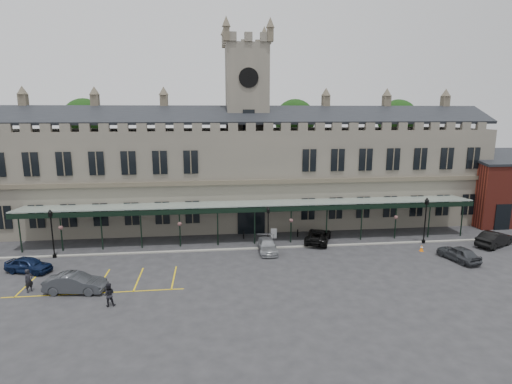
{
  "coord_description": "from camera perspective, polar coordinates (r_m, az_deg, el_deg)",
  "views": [
    {
      "loc": [
        -4.63,
        -34.11,
        14.14
      ],
      "look_at": [
        0.0,
        6.0,
        6.0
      ],
      "focal_mm": 28.0,
      "sensor_mm": 36.0,
      "label": 1
    }
  ],
  "objects": [
    {
      "name": "person_b",
      "position": [
        32.27,
        -20.29,
        -13.58
      ],
      "size": [
        0.96,
        0.8,
        1.79
      ],
      "primitive_type": "imported",
      "rotation": [
        0.0,
        0.0,
        3.29
      ],
      "color": "black",
      "rests_on": "ground"
    },
    {
      "name": "car_left_b",
      "position": [
        35.55,
        -24.41,
        -11.76
      ],
      "size": [
        4.88,
        2.24,
        1.55
      ],
      "primitive_type": "imported",
      "rotation": [
        0.0,
        0.0,
        1.44
      ],
      "color": "#35383C",
      "rests_on": "ground"
    },
    {
      "name": "brick_annex",
      "position": [
        61.71,
        32.3,
        0.31
      ],
      "size": [
        12.4,
        8.36,
        9.23
      ],
      "color": "maroon",
      "rests_on": "ground"
    },
    {
      "name": "car_van",
      "position": [
        44.72,
        8.86,
        -6.2
      ],
      "size": [
        4.23,
        5.74,
        1.45
      ],
      "primitive_type": "imported",
      "rotation": [
        0.0,
        0.0,
        2.74
      ],
      "color": "black",
      "rests_on": "ground"
    },
    {
      "name": "tree_behind_left",
      "position": [
        61.63,
        -23.27,
        9.26
      ],
      "size": [
        6.0,
        6.0,
        16.0
      ],
      "color": "#332314",
      "rests_on": "ground"
    },
    {
      "name": "sign_board",
      "position": [
        45.56,
        2.56,
        -5.95
      ],
      "size": [
        0.67,
        0.18,
        1.16
      ],
      "rotation": [
        0.0,
        0.0,
        -0.2
      ],
      "color": "black",
      "rests_on": "ground"
    },
    {
      "name": "ground",
      "position": [
        37.22,
        1.08,
        -10.93
      ],
      "size": [
        140.0,
        140.0,
        0.0
      ],
      "primitive_type": "plane",
      "color": "#272729"
    },
    {
      "name": "car_right_b",
      "position": [
        49.94,
        30.94,
        -5.75
      ],
      "size": [
        5.18,
        3.74,
        1.62
      ],
      "primitive_type": "imported",
      "rotation": [
        0.0,
        0.0,
        2.03
      ],
      "color": "black",
      "rests_on": "ground"
    },
    {
      "name": "traffic_cone",
      "position": [
        44.94,
        22.57,
        -7.42
      ],
      "size": [
        0.41,
        0.41,
        0.66
      ],
      "rotation": [
        0.0,
        0.0,
        0.03
      ],
      "color": "orange",
      "rests_on": "ground"
    },
    {
      "name": "person_a",
      "position": [
        37.19,
        -29.71,
        -10.94
      ],
      "size": [
        0.76,
        0.83,
        1.91
      ],
      "primitive_type": "imported",
      "rotation": [
        0.0,
        0.0,
        1.0
      ],
      "color": "black",
      "rests_on": "ground"
    },
    {
      "name": "lamp_post_left",
      "position": [
        43.79,
        -27.15,
        -4.75
      ],
      "size": [
        0.46,
        0.46,
        4.91
      ],
      "color": "black",
      "rests_on": "ground"
    },
    {
      "name": "car_right_a",
      "position": [
        43.57,
        26.96,
        -7.81
      ],
      "size": [
        2.73,
        4.59,
        1.46
      ],
      "primitive_type": "imported",
      "rotation": [
        0.0,
        0.0,
        3.39
      ],
      "color": "#35383C",
      "rests_on": "ground"
    },
    {
      "name": "car_taxi",
      "position": [
        41.36,
        1.62,
        -7.64
      ],
      "size": [
        1.89,
        4.51,
        1.3
      ],
      "primitive_type": "imported",
      "rotation": [
        0.0,
        0.0,
        -0.01
      ],
      "color": "#92959A",
      "rests_on": "ground"
    },
    {
      "name": "clock_tower",
      "position": [
        50.33,
        -1.32,
        10.22
      ],
      "size": [
        5.6,
        5.6,
        24.8
      ],
      "color": "#5D584D",
      "rests_on": "ground"
    },
    {
      "name": "bollard_left",
      "position": [
        45.43,
        -1.77,
        -6.19
      ],
      "size": [
        0.15,
        0.15,
        0.84
      ],
      "primitive_type": "cylinder",
      "color": "black",
      "rests_on": "ground"
    },
    {
      "name": "parking_markings",
      "position": [
        36.76,
        -21.28,
        -12.04
      ],
      "size": [
        16.0,
        6.0,
        0.01
      ],
      "primitive_type": null,
      "color": "gold",
      "rests_on": "ground"
    },
    {
      "name": "bollard_right",
      "position": [
        46.34,
        5.97,
        -5.87
      ],
      "size": [
        0.15,
        0.15,
        0.87
      ],
      "primitive_type": "cylinder",
      "color": "black",
      "rests_on": "ground"
    },
    {
      "name": "tree_behind_mid",
      "position": [
        60.46,
        5.56,
        10.09
      ],
      "size": [
        6.0,
        6.0,
        16.0
      ],
      "color": "#332314",
      "rests_on": "ground"
    },
    {
      "name": "lamp_post_mid",
      "position": [
        41.58,
        1.75,
        -4.57
      ],
      "size": [
        0.43,
        0.43,
        4.57
      ],
      "color": "black",
      "rests_on": "ground"
    },
    {
      "name": "tree_behind_right",
      "position": [
        65.69,
        19.54,
        9.6
      ],
      "size": [
        6.0,
        6.0,
        16.0
      ],
      "color": "#332314",
      "rests_on": "ground"
    },
    {
      "name": "kerb",
      "position": [
        42.3,
        0.08,
        -8.05
      ],
      "size": [
        60.0,
        0.4,
        0.12
      ],
      "primitive_type": "cube",
      "color": "gray",
      "rests_on": "ground"
    },
    {
      "name": "car_left_a",
      "position": [
        41.59,
        -29.73,
        -9.02
      ],
      "size": [
        4.44,
        2.86,
        1.41
      ],
      "primitive_type": "imported",
      "rotation": [
        0.0,
        0.0,
        1.25
      ],
      "color": "#0C1735",
      "rests_on": "ground"
    },
    {
      "name": "lamp_post_right",
      "position": [
        47.02,
        23.07,
        -3.21
      ],
      "size": [
        0.48,
        0.48,
        5.1
      ],
      "color": "black",
      "rests_on": "ground"
    },
    {
      "name": "canopy",
      "position": [
        43.45,
        -0.22,
        -4.27
      ],
      "size": [
        50.0,
        4.1,
        4.3
      ],
      "color": "#8C9E93",
      "rests_on": "ground"
    },
    {
      "name": "station_building",
      "position": [
        50.82,
        -1.28,
        2.71
      ],
      "size": [
        60.0,
        10.36,
        17.3
      ],
      "color": "#5D584D",
      "rests_on": "ground"
    }
  ]
}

